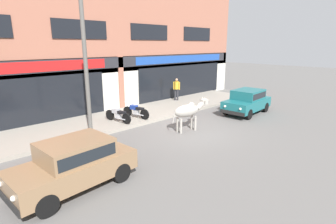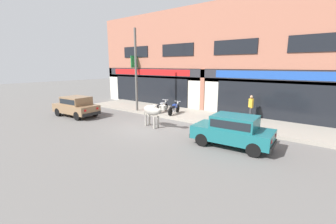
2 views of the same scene
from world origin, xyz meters
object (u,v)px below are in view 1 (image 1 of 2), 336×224
Objects in this scene: car_0 at (247,100)px; pedestrian at (177,87)px; cow at (188,111)px; utility_pole at (86,65)px; motorcycle_1 at (136,111)px; motorcycle_0 at (118,115)px; car_1 at (75,162)px.

car_0 is 2.31× the size of pedestrian.
cow reaches higher than car_0.
car_0 is 0.59× the size of utility_pole.
cow is 1.19× the size of motorcycle_1.
car_0 reaches higher than motorcycle_1.
motorcycle_0 is 0.29× the size of utility_pole.
cow is 5.10m from car_0.
car_0 is 2.06× the size of motorcycle_1.
motorcycle_0 is at bearing -179.99° from motorcycle_1.
utility_pole is (-3.11, -0.72, 2.73)m from motorcycle_1.
motorcycle_0 is (-7.03, 3.46, -0.26)m from car_0.
cow is 6.45m from car_1.
cow is 1.18× the size of motorcycle_0.
car_0 is 2.05× the size of motorcycle_0.
utility_pole is at bearing -163.31° from pedestrian.
pedestrian reaches higher than cow.
utility_pole is (-3.88, 2.49, 2.27)m from cow.
motorcycle_1 is 0.29× the size of utility_pole.
utility_pole is (-8.08, -2.42, 2.13)m from pedestrian.
pedestrian is at bearing 30.32° from car_1.
motorcycle_0 is at bearing 153.82° from car_0.
motorcycle_0 and motorcycle_1 have the same top height.
car_1 is (-11.42, -0.99, 0.00)m from car_0.
cow is 5.14m from utility_pole.
pedestrian reaches higher than car_0.
utility_pole reaches higher than car_1.
motorcycle_1 is at bearing -161.03° from pedestrian.
motorcycle_0 is 3.42m from utility_pole.
pedestrian is 8.70m from utility_pole.
car_0 is at bearing -80.23° from pedestrian.
car_0 is at bearing -26.18° from motorcycle_0.
car_0 reaches higher than motorcycle_0.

